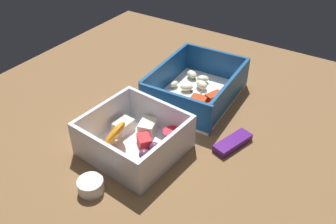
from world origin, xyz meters
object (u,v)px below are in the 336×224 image
object	(u,v)px
candy_bar	(233,143)
paper_cup_liner	(91,186)
fruit_bowl	(136,139)
pasta_container	(195,90)

from	to	relation	value
candy_bar	paper_cup_liner	distance (cm)	23.08
fruit_bowl	candy_bar	bearing A→B (deg)	125.72
pasta_container	fruit_bowl	world-z (taller)	same
fruit_bowl	paper_cup_liner	xyz separation A→B (cm)	(10.32, -0.07, -1.09)
pasta_container	fruit_bowl	distance (cm)	17.74
pasta_container	candy_bar	world-z (taller)	pasta_container
candy_bar	paper_cup_liner	bearing A→B (deg)	-33.10
candy_bar	fruit_bowl	bearing A→B (deg)	-54.28
pasta_container	paper_cup_liner	bearing A→B (deg)	-4.44
pasta_container	candy_bar	distance (cm)	14.74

